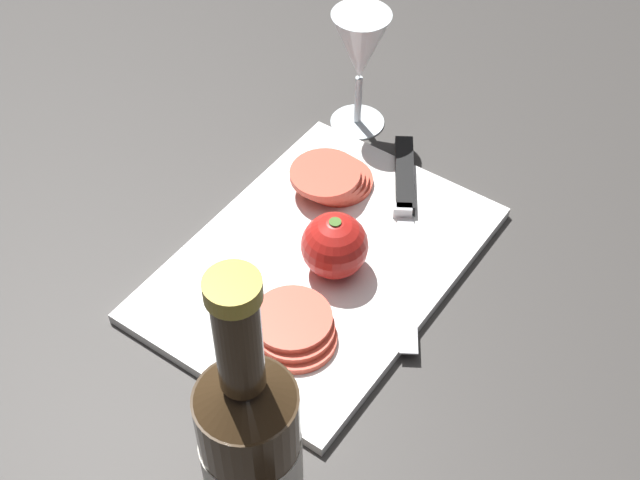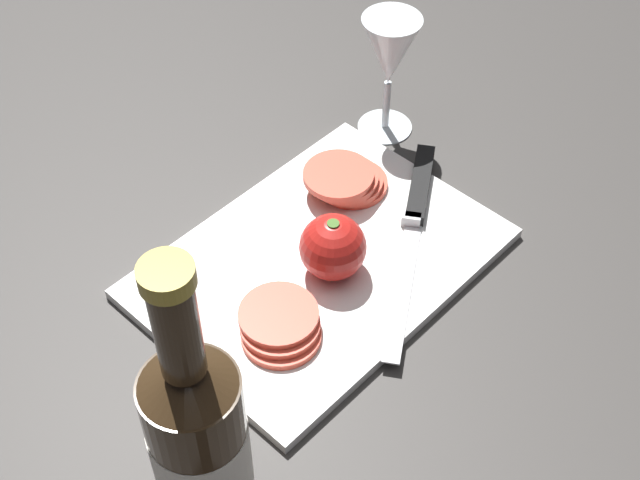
% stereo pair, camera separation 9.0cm
% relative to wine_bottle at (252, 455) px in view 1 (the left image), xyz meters
% --- Properties ---
extents(ground_plane, '(3.00, 3.00, 0.00)m').
position_rel_wine_bottle_xyz_m(ground_plane, '(-0.30, -0.08, -0.11)').
color(ground_plane, '#383533').
extents(cutting_board, '(0.37, 0.26, 0.01)m').
position_rel_wine_bottle_xyz_m(cutting_board, '(-0.26, -0.12, -0.11)').
color(cutting_board, white).
rests_on(cutting_board, ground_plane).
extents(wine_bottle, '(0.08, 0.08, 0.32)m').
position_rel_wine_bottle_xyz_m(wine_bottle, '(0.00, 0.00, 0.00)').
color(wine_bottle, '#332314').
rests_on(wine_bottle, ground_plane).
extents(wine_glass, '(0.07, 0.07, 0.16)m').
position_rel_wine_bottle_xyz_m(wine_glass, '(-0.48, -0.22, -0.00)').
color(wine_glass, silver).
rests_on(wine_glass, ground_plane).
extents(whole_tomato, '(0.07, 0.07, 0.07)m').
position_rel_wine_bottle_xyz_m(whole_tomato, '(-0.26, -0.10, -0.06)').
color(whole_tomato, red).
rests_on(whole_tomato, cutting_board).
extents(knife, '(0.27, 0.18, 0.01)m').
position_rel_wine_bottle_xyz_m(knife, '(-0.40, -0.10, -0.09)').
color(knife, silver).
rests_on(knife, cutting_board).
extents(tomato_slice_stack_near, '(0.09, 0.09, 0.02)m').
position_rel_wine_bottle_xyz_m(tomato_slice_stack_near, '(-0.17, -0.08, -0.09)').
color(tomato_slice_stack_near, '#DB4C38').
rests_on(tomato_slice_stack_near, cutting_board).
extents(tomato_slice_stack_far, '(0.10, 0.08, 0.03)m').
position_rel_wine_bottle_xyz_m(tomato_slice_stack_far, '(-0.36, -0.17, -0.08)').
color(tomato_slice_stack_far, '#DB4C38').
rests_on(tomato_slice_stack_far, cutting_board).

